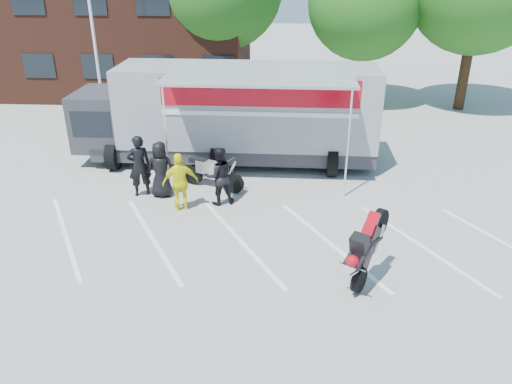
# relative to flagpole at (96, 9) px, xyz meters

# --- Properties ---
(ground) EXTENTS (100.00, 100.00, 0.00)m
(ground) POSITION_rel_flagpole_xyz_m (6.24, -10.00, -5.05)
(ground) COLOR #9C9C97
(ground) RESTS_ON ground
(parking_bay_lines) EXTENTS (18.09, 13.33, 0.01)m
(parking_bay_lines) POSITION_rel_flagpole_xyz_m (6.24, -9.00, -5.05)
(parking_bay_lines) COLOR white
(parking_bay_lines) RESTS_ON ground
(office_building) EXTENTS (18.00, 8.00, 7.00)m
(office_building) POSITION_rel_flagpole_xyz_m (-3.76, 8.00, -1.55)
(office_building) COLOR #4F2619
(office_building) RESTS_ON ground
(flagpole) EXTENTS (1.61, 0.12, 8.00)m
(flagpole) POSITION_rel_flagpole_xyz_m (0.00, 0.00, 0.00)
(flagpole) COLOR white
(flagpole) RESTS_ON ground
(tree_mid) EXTENTS (5.44, 5.44, 7.68)m
(tree_mid) POSITION_rel_flagpole_xyz_m (11.24, 5.00, -0.11)
(tree_mid) COLOR #382314
(tree_mid) RESTS_ON ground
(transporter_truck) EXTENTS (11.11, 5.46, 3.51)m
(transporter_truck) POSITION_rel_flagpole_xyz_m (5.73, -3.26, -5.05)
(transporter_truck) COLOR gray
(transporter_truck) RESTS_ON ground
(parked_motorcycle) EXTENTS (2.38, 1.60, 1.19)m
(parked_motorcycle) POSITION_rel_flagpole_xyz_m (5.27, -5.69, -5.05)
(parked_motorcycle) COLOR #B8B9BE
(parked_motorcycle) RESTS_ON ground
(stunt_bike_rider) EXTENTS (1.58, 1.85, 1.98)m
(stunt_bike_rider) POSITION_rel_flagpole_xyz_m (9.67, -10.55, -5.05)
(stunt_bike_rider) COLOR black
(stunt_bike_rider) RESTS_ON ground
(spectator_leather_a) EXTENTS (0.88, 0.58, 1.80)m
(spectator_leather_a) POSITION_rel_flagpole_xyz_m (3.73, -6.34, -4.15)
(spectator_leather_a) COLOR black
(spectator_leather_a) RESTS_ON ground
(spectator_leather_b) EXTENTS (0.85, 0.73, 1.99)m
(spectator_leather_b) POSITION_rel_flagpole_xyz_m (3.05, -6.31, -4.06)
(spectator_leather_b) COLOR black
(spectator_leather_b) RESTS_ON ground
(spectator_leather_c) EXTENTS (1.06, 0.94, 1.82)m
(spectator_leather_c) POSITION_rel_flagpole_xyz_m (5.62, -6.78, -4.14)
(spectator_leather_c) COLOR black
(spectator_leather_c) RESTS_ON ground
(spectator_hivis) EXTENTS (1.13, 0.74, 1.79)m
(spectator_hivis) POSITION_rel_flagpole_xyz_m (4.53, -7.25, -4.16)
(spectator_hivis) COLOR #FFF30D
(spectator_hivis) RESTS_ON ground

